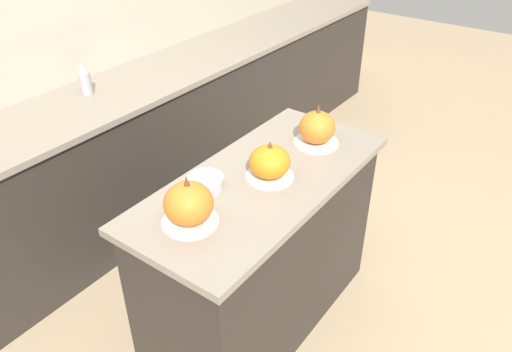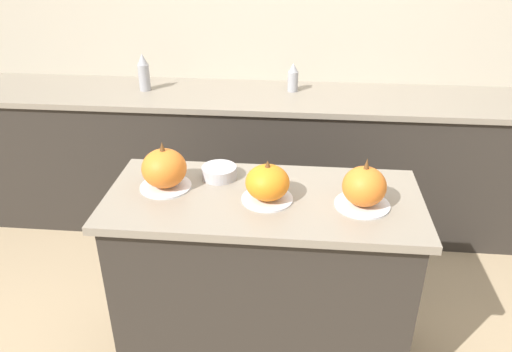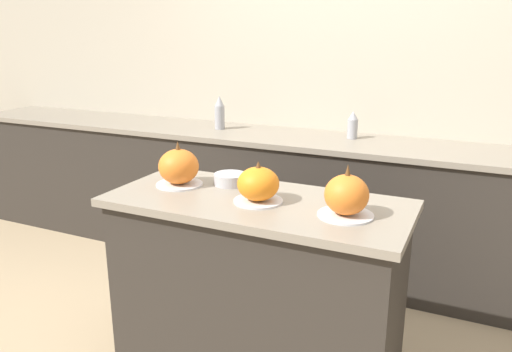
# 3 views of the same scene
# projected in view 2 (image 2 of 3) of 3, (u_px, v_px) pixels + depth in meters

# --- Properties ---
(ground_plane) EXTENTS (12.00, 12.00, 0.00)m
(ground_plane) POSITION_uv_depth(u_px,v_px,m) (262.00, 350.00, 2.48)
(ground_plane) COLOR tan
(wall_back) EXTENTS (8.00, 0.06, 2.50)m
(wall_back) POSITION_uv_depth(u_px,v_px,m) (283.00, 30.00, 3.24)
(wall_back) COLOR #B2A893
(wall_back) RESTS_ON ground_plane
(kitchen_island) EXTENTS (1.31, 0.59, 0.89)m
(kitchen_island) POSITION_uv_depth(u_px,v_px,m) (263.00, 280.00, 2.27)
(kitchen_island) COLOR #2D2823
(kitchen_island) RESTS_ON ground_plane
(back_counter) EXTENTS (6.00, 0.60, 0.92)m
(back_counter) POSITION_uv_depth(u_px,v_px,m) (277.00, 161.00, 3.32)
(back_counter) COLOR #2D2823
(back_counter) RESTS_ON ground_plane
(pumpkin_cake_left) EXTENTS (0.22, 0.22, 0.21)m
(pumpkin_cake_left) POSITION_uv_depth(u_px,v_px,m) (164.00, 169.00, 2.09)
(pumpkin_cake_left) COLOR silver
(pumpkin_cake_left) RESTS_ON kitchen_island
(pumpkin_cake_center) EXTENTS (0.21, 0.21, 0.18)m
(pumpkin_cake_center) POSITION_uv_depth(u_px,v_px,m) (267.00, 184.00, 2.00)
(pumpkin_cake_center) COLOR silver
(pumpkin_cake_center) RESTS_ON kitchen_island
(pumpkin_cake_right) EXTENTS (0.22, 0.22, 0.21)m
(pumpkin_cake_right) POSITION_uv_depth(u_px,v_px,m) (364.00, 188.00, 1.96)
(pumpkin_cake_right) COLOR silver
(pumpkin_cake_right) RESTS_ON kitchen_island
(bottle_tall) EXTENTS (0.07, 0.07, 0.24)m
(bottle_tall) POSITION_uv_depth(u_px,v_px,m) (144.00, 73.00, 3.14)
(bottle_tall) COLOR #99999E
(bottle_tall) RESTS_ON back_counter
(bottle_short) EXTENTS (0.07, 0.07, 0.18)m
(bottle_short) POSITION_uv_depth(u_px,v_px,m) (293.00, 78.00, 3.13)
(bottle_short) COLOR #99999E
(bottle_short) RESTS_ON back_counter
(mixing_bowl) EXTENTS (0.15, 0.15, 0.05)m
(mixing_bowl) POSITION_uv_depth(u_px,v_px,m) (219.00, 172.00, 2.19)
(mixing_bowl) COLOR #ADADB2
(mixing_bowl) RESTS_ON kitchen_island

